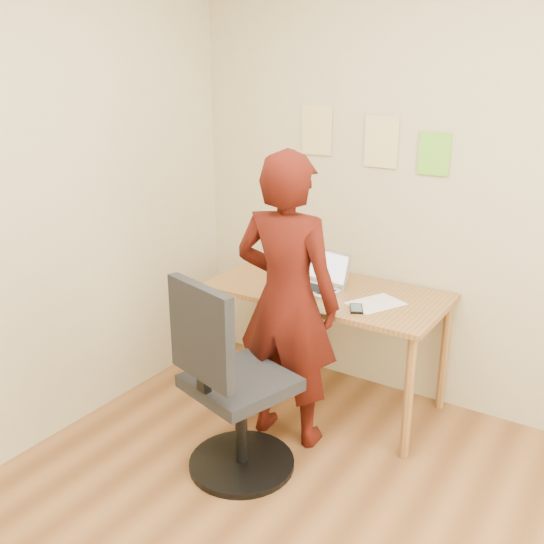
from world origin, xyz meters
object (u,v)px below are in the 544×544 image
Objects in this scene: phone at (356,309)px; office_chair at (230,393)px; desk at (326,303)px; person at (287,301)px; laptop at (320,280)px.

office_chair is at bearing -144.07° from phone.
person is (-0.01, -0.45, 0.16)m from desk.
office_chair reaches higher than desk.
laptop is 0.97m from office_chair.
desk is 0.14m from laptop.
laptop is at bearing -89.80° from person.
phone is at bearing 79.99° from office_chair.
phone is (0.33, -0.20, -0.04)m from laptop.
person is at bearing -90.66° from desk.
phone is at bearing -20.62° from laptop.
office_chair is at bearing -80.41° from laptop.
laptop is 0.39m from phone.
person is (0.05, 0.45, 0.35)m from office_chair.
person reaches higher than phone.
office_chair is at bearing -93.79° from desk.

